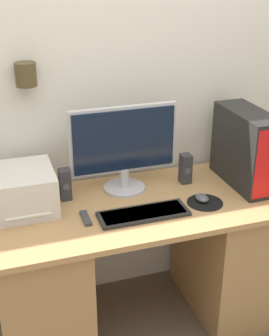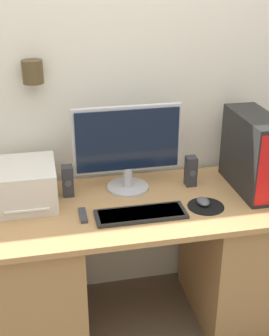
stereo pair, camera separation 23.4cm
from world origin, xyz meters
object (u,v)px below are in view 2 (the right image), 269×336
Objects in this scene: mouse at (203,201)px; speaker_left at (68,181)px; computer_tower at (253,153)px; speaker_right at (191,171)px; remote_control at (83,215)px; keyboard at (141,214)px; printer at (26,184)px; monitor at (127,145)px.

mouse is 0.53× the size of speaker_left.
speaker_right is at bearing 161.00° from computer_tower.
computer_tower is 0.97m from remote_control.
printer reaches higher than keyboard.
printer is at bearing -178.90° from speaker_right.
speaker_right is at bearing 38.67° from keyboard.
speaker_right is at bearing 19.88° from remote_control.
printer reaches higher than speaker_left.
mouse is 0.25× the size of printer.
speaker_left is at bearing 172.89° from computer_tower.
mouse is 0.62m from remote_control.
monitor reaches higher than printer.
computer_tower is (0.66, -0.14, -0.05)m from monitor.
monitor is 4.31× the size of remote_control.
computer_tower is at bearing -4.24° from printer.
speaker_right reaches higher than keyboard.
monitor is 0.50m from mouse.
speaker_left is at bearing 101.94° from remote_control.
speaker_right is (0.89, 0.02, -0.02)m from printer.
remote_control is at bearing -137.02° from monitor.
monitor is 1.29× the size of keyboard.
monitor is 0.57m from printer.
speaker_left is (0.22, 0.03, -0.02)m from printer.
keyboard is 0.61m from printer.
remote_control is (0.05, -0.24, -0.08)m from speaker_left.
speaker_left reaches higher than remote_control.
monitor is 3.45× the size of speaker_right.
mouse is (0.34, 0.04, 0.01)m from keyboard.
printer is (-0.54, -0.05, -0.16)m from monitor.
keyboard is 5.04× the size of mouse.
mouse is at bearing -91.68° from speaker_right.
remote_control is (-0.28, -0.26, -0.25)m from monitor.
printer is 0.89m from speaker_right.
computer_tower is 1.21m from printer.
printer reaches higher than speaker_right.
mouse is 0.66× the size of remote_control.
computer_tower is 1.31× the size of printer.
monitor is 6.50× the size of mouse.
mouse is 0.53× the size of speaker_right.
speaker_right is (0.01, 0.23, 0.06)m from mouse.
monitor is 3.45× the size of speaker_left.
mouse is at bearing -20.54° from speaker_left.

